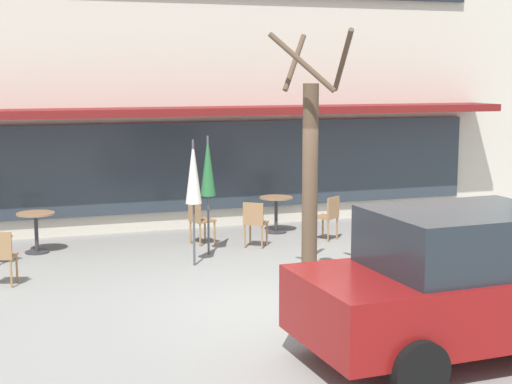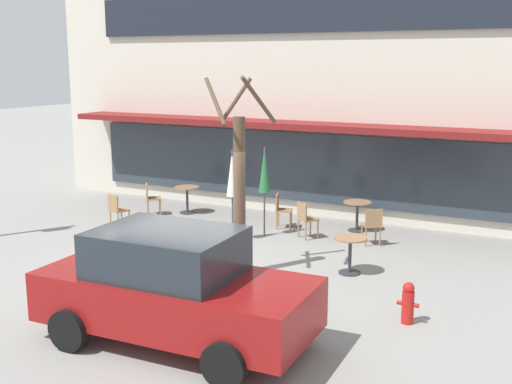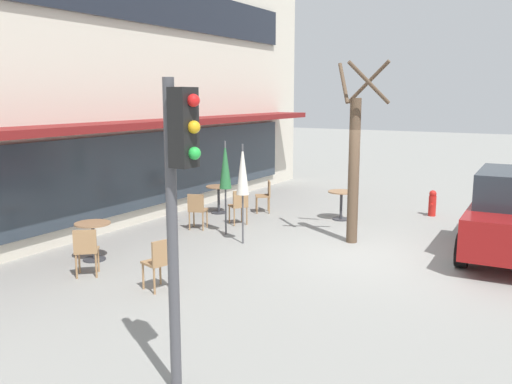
{
  "view_description": "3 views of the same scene",
  "coord_description": "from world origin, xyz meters",
  "px_view_note": "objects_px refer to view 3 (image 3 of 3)",
  "views": [
    {
      "loc": [
        -3.82,
        -10.24,
        3.31
      ],
      "look_at": [
        0.68,
        2.95,
        1.21
      ],
      "focal_mm": 55.0,
      "sensor_mm": 36.0,
      "label": 1
    },
    {
      "loc": [
        6.77,
        -10.16,
        4.22
      ],
      "look_at": [
        0.06,
        2.79,
        1.24
      ],
      "focal_mm": 45.0,
      "sensor_mm": 36.0,
      "label": 2
    },
    {
      "loc": [
        -10.39,
        -3.37,
        3.21
      ],
      "look_at": [
        0.39,
        2.94,
        0.99
      ],
      "focal_mm": 38.0,
      "sensor_mm": 36.0,
      "label": 3
    }
  ],
  "objects_px": {
    "street_tree": "(355,162)",
    "cafe_chair_4": "(197,208)",
    "cafe_table_streetside": "(93,235)",
    "patio_umbrella_green_folded": "(225,166)",
    "cafe_chair_1": "(265,194)",
    "cafe_table_by_tree": "(341,200)",
    "cafe_chair_3": "(159,260)",
    "cafe_chair_0": "(239,204)",
    "patio_umbrella_cream_folded": "(243,170)",
    "fire_hydrant": "(432,203)",
    "cafe_table_near_wall": "(219,195)",
    "cafe_chair_2": "(86,248)",
    "traffic_light_pole": "(179,187)"
  },
  "relations": [
    {
      "from": "patio_umbrella_green_folded",
      "to": "cafe_chair_4",
      "type": "height_order",
      "value": "patio_umbrella_green_folded"
    },
    {
      "from": "cafe_chair_2",
      "to": "cafe_chair_4",
      "type": "height_order",
      "value": "same"
    },
    {
      "from": "cafe_table_by_tree",
      "to": "patio_umbrella_green_folded",
      "type": "relative_size",
      "value": 0.35
    },
    {
      "from": "cafe_table_by_tree",
      "to": "fire_hydrant",
      "type": "bearing_deg",
      "value": -49.47
    },
    {
      "from": "cafe_chair_2",
      "to": "cafe_chair_4",
      "type": "xyz_separation_m",
      "value": [
        3.83,
        0.37,
        0.0
      ]
    },
    {
      "from": "street_tree",
      "to": "cafe_chair_4",
      "type": "bearing_deg",
      "value": 102.31
    },
    {
      "from": "cafe_table_near_wall",
      "to": "patio_umbrella_cream_folded",
      "type": "relative_size",
      "value": 0.35
    },
    {
      "from": "cafe_chair_2",
      "to": "cafe_table_streetside",
      "type": "bearing_deg",
      "value": 40.01
    },
    {
      "from": "cafe_chair_2",
      "to": "street_tree",
      "type": "relative_size",
      "value": 0.22
    },
    {
      "from": "cafe_table_by_tree",
      "to": "cafe_chair_2",
      "type": "height_order",
      "value": "cafe_chair_2"
    },
    {
      "from": "cafe_chair_3",
      "to": "patio_umbrella_cream_folded",
      "type": "bearing_deg",
      "value": 6.2
    },
    {
      "from": "cafe_table_by_tree",
      "to": "patio_umbrella_green_folded",
      "type": "xyz_separation_m",
      "value": [
        -2.82,
        1.76,
        1.11
      ]
    },
    {
      "from": "cafe_table_near_wall",
      "to": "traffic_light_pole",
      "type": "distance_m",
      "value": 9.43
    },
    {
      "from": "patio_umbrella_cream_folded",
      "to": "cafe_chair_2",
      "type": "xyz_separation_m",
      "value": [
        -3.32,
        1.25,
        -1.1
      ]
    },
    {
      "from": "patio_umbrella_cream_folded",
      "to": "traffic_light_pole",
      "type": "bearing_deg",
      "value": -154.44
    },
    {
      "from": "cafe_chair_1",
      "to": "cafe_chair_0",
      "type": "bearing_deg",
      "value": -174.75
    },
    {
      "from": "cafe_table_near_wall",
      "to": "cafe_chair_0",
      "type": "distance_m",
      "value": 1.52
    },
    {
      "from": "cafe_table_streetside",
      "to": "cafe_chair_4",
      "type": "distance_m",
      "value": 3.07
    },
    {
      "from": "patio_umbrella_cream_folded",
      "to": "street_tree",
      "type": "bearing_deg",
      "value": -57.26
    },
    {
      "from": "patio_umbrella_cream_folded",
      "to": "cafe_chair_3",
      "type": "xyz_separation_m",
      "value": [
        -3.2,
        -0.35,
        -1.1
      ]
    },
    {
      "from": "patio_umbrella_green_folded",
      "to": "street_tree",
      "type": "bearing_deg",
      "value": -73.15
    },
    {
      "from": "cafe_chair_0",
      "to": "fire_hydrant",
      "type": "height_order",
      "value": "cafe_chair_0"
    },
    {
      "from": "cafe_chair_0",
      "to": "cafe_table_by_tree",
      "type": "bearing_deg",
      "value": -47.76
    },
    {
      "from": "patio_umbrella_green_folded",
      "to": "fire_hydrant",
      "type": "relative_size",
      "value": 3.12
    },
    {
      "from": "cafe_chair_1",
      "to": "cafe_table_streetside",
      "type": "bearing_deg",
      "value": 172.48
    },
    {
      "from": "patio_umbrella_cream_folded",
      "to": "cafe_table_streetside",
      "type": "bearing_deg",
      "value": 143.27
    },
    {
      "from": "cafe_chair_4",
      "to": "cafe_table_streetside",
      "type": "bearing_deg",
      "value": 174.83
    },
    {
      "from": "cafe_table_streetside",
      "to": "traffic_light_pole",
      "type": "height_order",
      "value": "traffic_light_pole"
    },
    {
      "from": "patio_umbrella_green_folded",
      "to": "cafe_chair_0",
      "type": "bearing_deg",
      "value": 14.24
    },
    {
      "from": "cafe_table_by_tree",
      "to": "cafe_chair_3",
      "type": "distance_m",
      "value": 6.52
    },
    {
      "from": "patio_umbrella_cream_folded",
      "to": "cafe_table_near_wall",
      "type": "bearing_deg",
      "value": 43.64
    },
    {
      "from": "cafe_table_near_wall",
      "to": "cafe_chair_3",
      "type": "distance_m",
      "value": 6.12
    },
    {
      "from": "cafe_table_streetside",
      "to": "fire_hydrant",
      "type": "relative_size",
      "value": 1.08
    },
    {
      "from": "cafe_table_streetside",
      "to": "patio_umbrella_green_folded",
      "type": "distance_m",
      "value": 3.41
    },
    {
      "from": "cafe_table_streetside",
      "to": "cafe_table_by_tree",
      "type": "bearing_deg",
      "value": -26.47
    },
    {
      "from": "cafe_chair_1",
      "to": "street_tree",
      "type": "xyz_separation_m",
      "value": [
        -1.75,
        -3.2,
        1.27
      ]
    },
    {
      "from": "cafe_table_by_tree",
      "to": "street_tree",
      "type": "relative_size",
      "value": 0.19
    },
    {
      "from": "cafe_chair_2",
      "to": "traffic_light_pole",
      "type": "bearing_deg",
      "value": -119.54
    },
    {
      "from": "patio_umbrella_green_folded",
      "to": "cafe_chair_4",
      "type": "relative_size",
      "value": 2.47
    },
    {
      "from": "cafe_chair_4",
      "to": "cafe_chair_0",
      "type": "bearing_deg",
      "value": -33.09
    },
    {
      "from": "cafe_chair_3",
      "to": "cafe_chair_1",
      "type": "bearing_deg",
      "value": 13.49
    },
    {
      "from": "cafe_table_by_tree",
      "to": "fire_hydrant",
      "type": "xyz_separation_m",
      "value": [
        1.68,
        -1.97,
        -0.16
      ]
    },
    {
      "from": "cafe_chair_1",
      "to": "traffic_light_pole",
      "type": "bearing_deg",
      "value": -156.15
    },
    {
      "from": "patio_umbrella_green_folded",
      "to": "fire_hydrant",
      "type": "height_order",
      "value": "patio_umbrella_green_folded"
    },
    {
      "from": "street_tree",
      "to": "cafe_chair_0",
      "type": "bearing_deg",
      "value": 87.38
    },
    {
      "from": "cafe_chair_1",
      "to": "cafe_chair_2",
      "type": "distance_m",
      "value": 6.39
    },
    {
      "from": "traffic_light_pole",
      "to": "fire_hydrant",
      "type": "distance_m",
      "value": 10.67
    },
    {
      "from": "cafe_table_by_tree",
      "to": "cafe_chair_1",
      "type": "distance_m",
      "value": 2.17
    },
    {
      "from": "cafe_chair_2",
      "to": "cafe_chair_4",
      "type": "relative_size",
      "value": 1.0
    },
    {
      "from": "cafe_chair_3",
      "to": "cafe_table_near_wall",
      "type": "bearing_deg",
      "value": 24.97
    }
  ]
}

